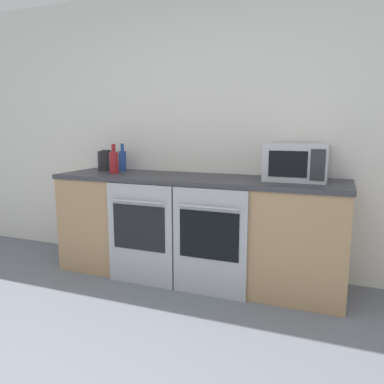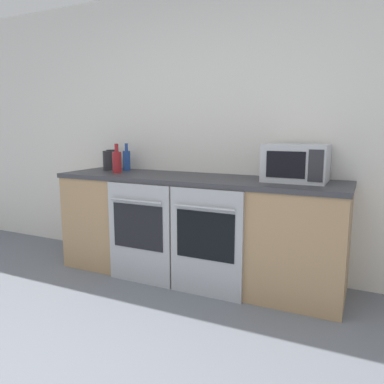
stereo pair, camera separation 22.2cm
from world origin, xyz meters
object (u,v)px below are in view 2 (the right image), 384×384
(oven_left, at_px, (139,233))
(bottle_red, at_px, (117,161))
(oven_right, at_px, (206,243))
(kettle, at_px, (111,160))
(microwave, at_px, (296,163))
(bottle_blue, at_px, (127,160))

(oven_left, bearing_deg, bottle_red, 145.53)
(oven_right, distance_m, kettle, 1.47)
(bottle_red, bearing_deg, oven_right, -15.52)
(oven_right, distance_m, bottle_red, 1.23)
(microwave, distance_m, bottle_blue, 1.67)
(bottle_blue, bearing_deg, kettle, -177.40)
(oven_right, distance_m, bottle_blue, 1.32)
(kettle, bearing_deg, oven_right, -21.23)
(kettle, bearing_deg, bottle_red, -42.00)
(oven_left, relative_size, oven_right, 1.00)
(oven_right, bearing_deg, bottle_blue, 155.13)
(oven_right, xyz_separation_m, bottle_blue, (-1.08, 0.50, 0.58))
(oven_right, relative_size, microwave, 1.80)
(oven_right, relative_size, kettle, 4.29)
(oven_right, bearing_deg, bottle_red, 164.48)
(microwave, xyz_separation_m, bottle_blue, (-1.67, 0.07, -0.04))
(oven_left, xyz_separation_m, microwave, (1.21, 0.43, 0.62))
(bottle_red, bearing_deg, bottle_blue, 100.29)
(oven_left, relative_size, bottle_blue, 3.23)
(bottle_red, relative_size, bottle_blue, 1.02)
(microwave, height_order, bottle_blue, microwave)
(oven_right, height_order, microwave, microwave)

